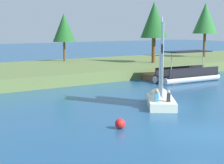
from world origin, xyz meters
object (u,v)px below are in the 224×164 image
Objects in this scene: shoreline_tree_midleft at (154,20)px; channel_buoy at (120,124)px; sailboat at (160,98)px; shoreline_tree_left at (64,28)px; shoreline_tree_centre at (205,18)px; wooden_dock at (162,78)px; pontoon_boat at (187,74)px.

channel_buoy is at bearing -134.94° from shoreline_tree_midleft.
channel_buoy is (-5.45, -3.22, -0.16)m from sailboat.
shoreline_tree_midleft is 13.14× the size of channel_buoy.
shoreline_tree_centre reaches higher than shoreline_tree_left.
shoreline_tree_left is 1.15× the size of wooden_dock.
wooden_dock is at bearing 40.73° from channel_buoy.
shoreline_tree_midleft reaches higher than channel_buoy.
shoreline_tree_centre reaches higher than sailboat.
sailboat is at bearing -144.36° from shoreline_tree_centre.
shoreline_tree_midleft is (6.96, -7.49, 0.82)m from shoreline_tree_left.
pontoon_boat is at bearing -72.69° from shoreline_tree_left.
sailboat is at bearing -129.72° from shoreline_tree_midleft.
sailboat is at bearing -133.19° from wooden_dock.
shoreline_tree_centre is 1.09× the size of pontoon_boat.
shoreline_tree_left is 14.26m from wooden_dock.
pontoon_boat is 16.99m from channel_buoy.
sailboat is at bearing -101.28° from shoreline_tree_left.
shoreline_tree_centre is (10.67, 2.24, 0.38)m from shoreline_tree_midleft.
shoreline_tree_midleft is 1.03× the size of pontoon_boat.
shoreline_tree_centre reaches higher than pontoon_boat.
shoreline_tree_centre is 17.54m from wooden_dock.
shoreline_tree_midleft is at bearing -2.96° from sailboat.
shoreline_tree_midleft is 24.06m from channel_buoy.
channel_buoy is (-16.57, -16.60, -5.36)m from shoreline_tree_midleft.
pontoon_boat is at bearing -107.82° from shoreline_tree_midleft.
wooden_dock is at bearing -6.44° from sailboat.
shoreline_tree_left is at bearing 163.42° from shoreline_tree_centre.
shoreline_tree_left reaches higher than wooden_dock.
shoreline_tree_midleft is at bearing -47.10° from shoreline_tree_left.
pontoon_boat reaches higher than channel_buoy.
shoreline_tree_centre is (17.63, -5.25, 1.19)m from shoreline_tree_left.
shoreline_tree_midleft reaches higher than wooden_dock.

